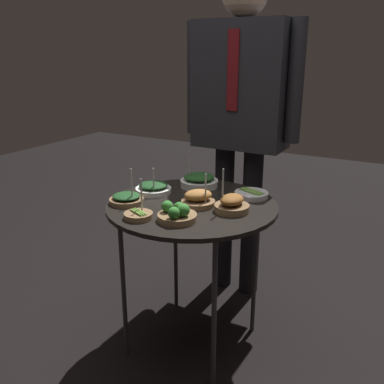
% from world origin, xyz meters
% --- Properties ---
extents(ground_plane, '(8.00, 8.00, 0.00)m').
position_xyz_m(ground_plane, '(0.00, 0.00, 0.00)').
color(ground_plane, black).
extents(serving_cart, '(0.72, 0.72, 0.69)m').
position_xyz_m(serving_cart, '(0.00, 0.00, 0.64)').
color(serving_cart, black).
rests_on(serving_cart, ground_plane).
extents(bowl_roast_front_right, '(0.14, 0.14, 0.18)m').
position_xyz_m(bowl_roast_front_right, '(0.18, -0.01, 0.72)').
color(bowl_roast_front_right, brown).
rests_on(bowl_roast_front_right, serving_cart).
extents(bowl_spinach_near_rim, '(0.18, 0.18, 0.17)m').
position_xyz_m(bowl_spinach_near_rim, '(-0.09, 0.22, 0.72)').
color(bowl_spinach_near_rim, white).
rests_on(bowl_spinach_near_rim, serving_cart).
extents(bowl_spinach_back_left, '(0.14, 0.14, 0.16)m').
position_xyz_m(bowl_spinach_back_left, '(-0.24, -0.13, 0.71)').
color(bowl_spinach_back_left, brown).
rests_on(bowl_spinach_back_left, serving_cart).
extents(bowl_spinach_front_center, '(0.16, 0.16, 0.13)m').
position_xyz_m(bowl_spinach_front_center, '(-0.22, 0.04, 0.71)').
color(bowl_spinach_front_center, white).
rests_on(bowl_spinach_front_center, serving_cart).
extents(bowl_roast_front_left, '(0.14, 0.14, 0.14)m').
position_xyz_m(bowl_roast_front_left, '(0.03, -0.01, 0.72)').
color(bowl_roast_front_left, brown).
rests_on(bowl_roast_front_left, serving_cart).
extents(bowl_broccoli_mid_right, '(0.15, 0.15, 0.08)m').
position_xyz_m(bowl_broccoli_mid_right, '(0.04, -0.20, 0.71)').
color(bowl_broccoli_mid_right, brown).
rests_on(bowl_broccoli_mid_right, serving_cart).
extents(bowl_asparagus_center, '(0.11, 0.11, 0.15)m').
position_xyz_m(bowl_asparagus_center, '(-0.10, -0.25, 0.70)').
color(bowl_asparagus_center, brown).
rests_on(bowl_asparagus_center, serving_cart).
extents(bowl_asparagus_far_rim, '(0.15, 0.15, 0.03)m').
position_xyz_m(bowl_asparagus_far_rim, '(0.19, 0.20, 0.70)').
color(bowl_asparagus_far_rim, silver).
rests_on(bowl_asparagus_far_rim, serving_cart).
extents(waiter_figure, '(0.61, 0.23, 1.67)m').
position_xyz_m(waiter_figure, '(-0.02, 0.55, 1.06)').
color(waiter_figure, black).
rests_on(waiter_figure, ground_plane).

